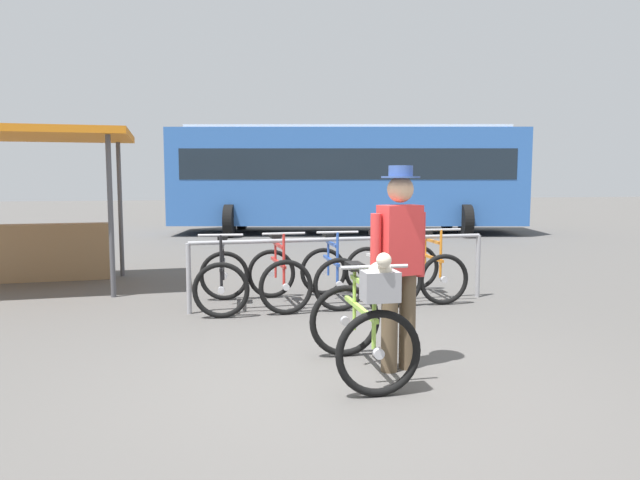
% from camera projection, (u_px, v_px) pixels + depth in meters
% --- Properties ---
extents(ground_plane, '(80.00, 80.00, 0.00)m').
position_uv_depth(ground_plane, '(345.00, 384.00, 4.66)').
color(ground_plane, '#514F4C').
extents(bike_rack_rail, '(3.90, 0.27, 0.88)m').
position_uv_depth(bike_rack_rail, '(343.00, 252.00, 7.48)').
color(bike_rack_rail, '#99999E').
rests_on(bike_rack_rail, ground).
extents(racked_bike_black, '(0.75, 1.14, 0.97)m').
position_uv_depth(racked_bike_black, '(223.00, 280.00, 7.30)').
color(racked_bike_black, black).
rests_on(racked_bike_black, ground).
extents(racked_bike_red, '(0.71, 1.14, 0.97)m').
position_uv_depth(racked_bike_red, '(278.00, 277.00, 7.48)').
color(racked_bike_red, black).
rests_on(racked_bike_red, ground).
extents(racked_bike_blue, '(0.68, 1.10, 0.97)m').
position_uv_depth(racked_bike_blue, '(331.00, 275.00, 7.66)').
color(racked_bike_blue, black).
rests_on(racked_bike_blue, ground).
extents(racked_bike_white, '(0.81, 1.19, 0.98)m').
position_uv_depth(racked_bike_white, '(381.00, 273.00, 7.84)').
color(racked_bike_white, black).
rests_on(racked_bike_white, ground).
extents(racked_bike_orange, '(0.69, 1.11, 0.97)m').
position_uv_depth(racked_bike_orange, '(430.00, 270.00, 8.02)').
color(racked_bike_orange, black).
rests_on(racked_bike_orange, ground).
extents(featured_bicycle, '(0.66, 1.21, 1.09)m').
position_uv_depth(featured_bicycle, '(364.00, 320.00, 4.71)').
color(featured_bicycle, black).
rests_on(featured_bicycle, ground).
extents(person_with_featured_bike, '(0.52, 0.32, 1.72)m').
position_uv_depth(person_with_featured_bike, '(399.00, 259.00, 4.91)').
color(person_with_featured_bike, brown).
rests_on(person_with_featured_bike, ground).
extents(bus_distant, '(10.30, 4.73, 3.08)m').
position_uv_depth(bus_distant, '(346.00, 174.00, 17.24)').
color(bus_distant, '#3366B7').
rests_on(bus_distant, ground).
extents(market_stall, '(3.22, 2.46, 2.30)m').
position_uv_depth(market_stall, '(25.00, 193.00, 8.77)').
color(market_stall, '#4C4C51').
rests_on(market_stall, ground).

